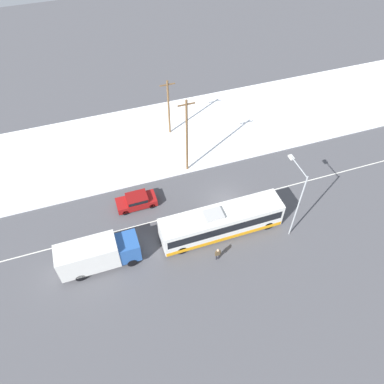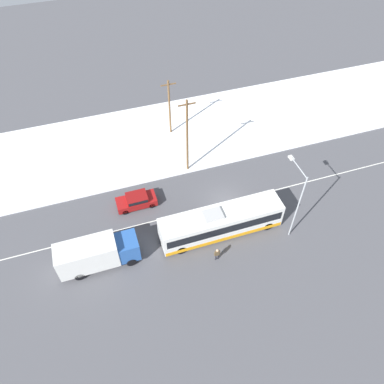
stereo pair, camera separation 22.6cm
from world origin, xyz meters
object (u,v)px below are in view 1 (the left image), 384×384
Objects in this scene: city_bus at (221,222)px; sedan_car at (137,201)px; streetlamp at (297,195)px; utility_pole_snowlot at (169,107)px; pedestrian_at_stop at (218,253)px; utility_pole_roadside at (187,136)px; box_truck at (97,254)px.

city_bus reaches higher than sedan_car.
utility_pole_snowlot is at bearing 110.30° from streetlamp.
utility_pole_roadside reaches higher than pedestrian_at_stop.
streetlamp is 0.86× the size of utility_pole_roadside.
city_bus is at bearing -87.63° from utility_pole_roadside.
box_truck is 4.54× the size of pedestrian_at_stop.
utility_pole_snowlot is (11.45, 16.16, 2.13)m from box_truck.
sedan_car is 8.49m from utility_pole_roadside.
sedan_car is 2.58× the size of pedestrian_at_stop.
sedan_car is at bearing 149.87° from streetlamp.
box_truck reaches higher than pedestrian_at_stop.
utility_pole_roadside is (-0.39, 9.32, 3.31)m from city_bus.
utility_pole_roadside is 6.99m from utility_pole_snowlot.
pedestrian_at_stop is 8.79m from streetlamp.
city_bus is 1.65× the size of box_truck.
streetlamp is (6.28, -1.81, 3.54)m from city_bus.
utility_pole_roadside reaches higher than city_bus.
streetlamp is at bearing 149.87° from sedan_car.
city_bus is 9.89m from utility_pole_roadside.
utility_pole_snowlot is at bearing 54.69° from box_truck.
box_truck is at bearing 164.45° from pedestrian_at_stop.
pedestrian_at_stop reaches higher than sedan_car.
utility_pole_roadside is (6.62, 3.42, 4.06)m from sedan_car.
pedestrian_at_stop is 19.31m from utility_pole_snowlot.
sedan_car is (4.84, 5.83, -0.96)m from box_truck.
utility_pole_snowlot is (-0.39, 16.23, 2.33)m from city_bus.
utility_pole_snowlot reaches higher than box_truck.
pedestrian_at_stop is 12.79m from utility_pole_roadside.
utility_pole_roadside is 1.26× the size of utility_pole_snowlot.
streetlamp is at bearing 7.49° from pedestrian_at_stop.
sedan_car is at bearing -122.60° from utility_pole_snowlot.
utility_pole_snowlot is at bearing 86.89° from pedestrian_at_stop.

